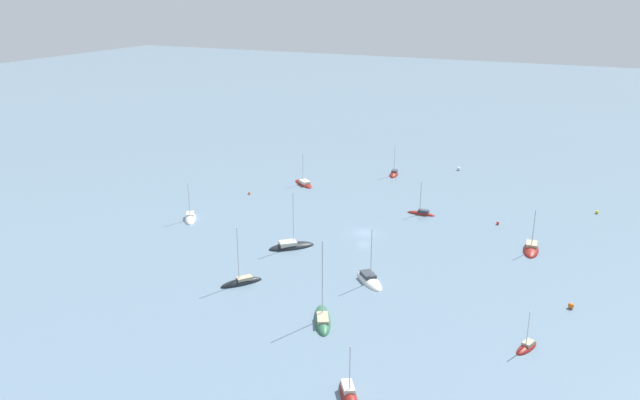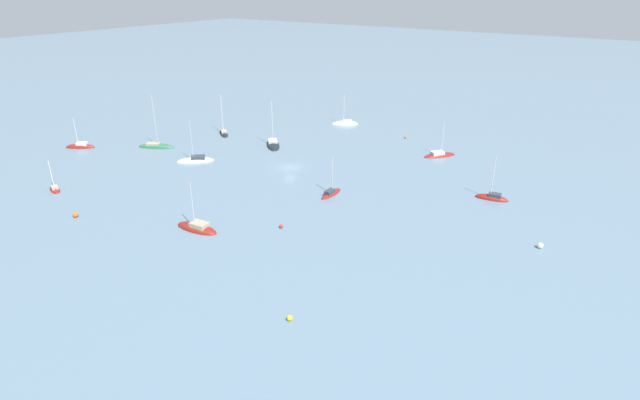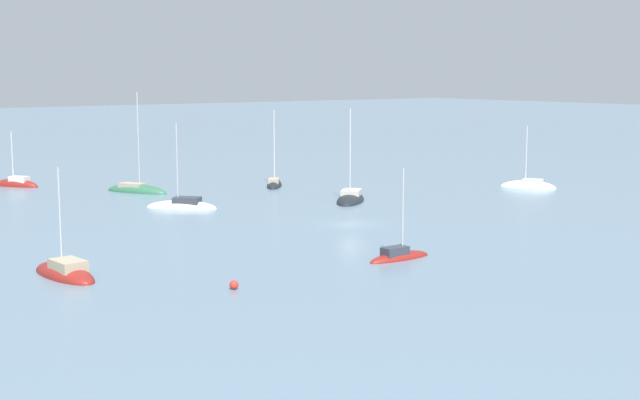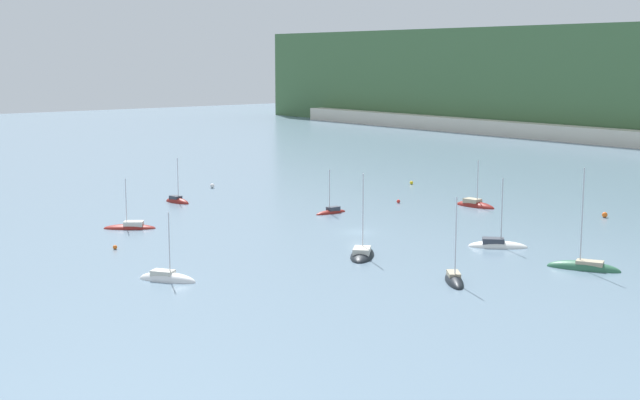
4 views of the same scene
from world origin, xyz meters
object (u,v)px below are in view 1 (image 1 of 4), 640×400
at_px(sailboat_2, 322,320).
at_px(sailboat_5, 291,247).
at_px(sailboat_3, 369,280).
at_px(mooring_buoy_2, 498,223).
at_px(mooring_buoy_3, 459,169).
at_px(sailboat_6, 190,219).
at_px(mooring_buoy_0, 249,193).
at_px(sailboat_10, 531,250).
at_px(sailboat_1, 242,283).
at_px(sailboat_4, 527,348).
at_px(mooring_buoy_1, 597,212).
at_px(mooring_buoy_4, 571,306).
at_px(sailboat_8, 349,396).
at_px(sailboat_0, 421,214).
at_px(sailboat_7, 394,175).
at_px(sailboat_9, 304,184).

distance_m(sailboat_2, sailboat_5, 26.72).
xyz_separation_m(sailboat_3, mooring_buoy_2, (-34.16, 14.30, 0.20)).
bearing_deg(mooring_buoy_3, sailboat_6, -35.50).
bearing_deg(mooring_buoy_0, mooring_buoy_3, 135.36).
relative_size(sailboat_5, sailboat_10, 1.31).
bearing_deg(sailboat_5, sailboat_1, -135.34).
xyz_separation_m(sailboat_4, mooring_buoy_3, (-78.78, -26.98, 0.34)).
height_order(sailboat_3, mooring_buoy_1, sailboat_3).
xyz_separation_m(sailboat_6, mooring_buoy_4, (7.07, 72.74, 0.35)).
relative_size(sailboat_3, sailboat_8, 1.25).
distance_m(sailboat_0, sailboat_3, 33.51).
xyz_separation_m(mooring_buoy_0, mooring_buoy_2, (-4.30, 54.48, 0.02)).
bearing_deg(sailboat_6, mooring_buoy_2, 78.80).
distance_m(sailboat_4, mooring_buoy_1, 59.23).
bearing_deg(sailboat_8, sailboat_7, 161.62).
relative_size(sailboat_7, sailboat_8, 1.08).
xyz_separation_m(sailboat_1, sailboat_7, (-67.46, 2.95, 0.00)).
bearing_deg(sailboat_10, sailboat_0, -118.28).
bearing_deg(sailboat_10, sailboat_5, -72.04).
xyz_separation_m(sailboat_1, mooring_buoy_2, (-43.50, 32.43, 0.21)).
bearing_deg(mooring_buoy_1, sailboat_3, -32.99).
relative_size(sailboat_2, sailboat_5, 1.15).
distance_m(sailboat_3, mooring_buoy_2, 37.03).
xyz_separation_m(mooring_buoy_0, mooring_buoy_1, (-19.28, 72.08, 0.05)).
bearing_deg(mooring_buoy_4, mooring_buoy_3, -154.19).
xyz_separation_m(mooring_buoy_0, mooring_buoy_4, (25.83, 70.12, 0.15)).
bearing_deg(sailboat_1, sailboat_8, 91.34).
distance_m(sailboat_0, sailboat_4, 50.74).
bearing_deg(mooring_buoy_1, sailboat_10, -21.34).
bearing_deg(sailboat_1, mooring_buoy_0, -112.79).
height_order(sailboat_1, sailboat_9, sailboat_1).
bearing_deg(sailboat_10, sailboat_3, -47.93).
bearing_deg(sailboat_1, sailboat_2, 110.31).
xyz_separation_m(sailboat_2, mooring_buoy_4, (-18.60, 31.53, 0.34)).
distance_m(sailboat_2, sailboat_9, 64.01).
distance_m(sailboat_2, sailboat_8, 17.38).
height_order(sailboat_0, mooring_buoy_1, sailboat_0).
relative_size(sailboat_6, mooring_buoy_2, 14.20).
height_order(sailboat_3, sailboat_9, sailboat_3).
distance_m(sailboat_8, sailboat_9, 81.31).
relative_size(sailboat_4, mooring_buoy_3, 7.01).
xyz_separation_m(sailboat_4, sailboat_10, (-33.38, -3.56, 0.01)).
relative_size(sailboat_6, sailboat_9, 1.09).
distance_m(sailboat_2, mooring_buoy_0, 58.84).
relative_size(sailboat_1, sailboat_4, 1.71).
xyz_separation_m(sailboat_7, mooring_buoy_4, (54.09, 45.12, 0.33)).
bearing_deg(sailboat_5, sailboat_8, -97.59).
relative_size(sailboat_6, sailboat_7, 1.02).
xyz_separation_m(sailboat_0, mooring_buoy_2, (-0.67, 15.35, 0.18)).
bearing_deg(sailboat_10, sailboat_1, -55.61).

